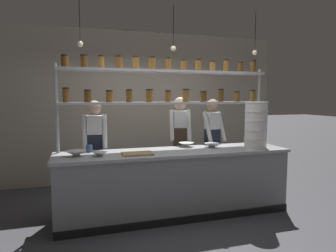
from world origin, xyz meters
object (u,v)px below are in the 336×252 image
cutting_board (137,154)px  prep_bowl_center_front (212,145)px  chef_center (180,139)px  chef_left (95,147)px  container_stack (256,125)px  chef_right (212,140)px  serving_cup_front (89,148)px  spice_shelf_unit (167,88)px  prep_bowl_center_back (76,154)px  prep_bowl_near_left (186,145)px  prep_bowl_near_right (100,154)px

cutting_board → prep_bowl_center_front: (1.18, 0.23, 0.02)m
chef_center → prep_bowl_center_front: chef_center is taller
chef_left → container_stack: chef_left is taller
chef_left → chef_center: chef_center is taller
container_stack → cutting_board: bearing=-179.0°
chef_right → serving_cup_front: chef_right is taller
chef_left → serving_cup_front: bearing=-100.7°
chef_left → cutting_board: size_ratio=4.06×
chef_center → chef_right: size_ratio=1.02×
prep_bowl_center_front → spice_shelf_unit: bearing=160.0°
chef_center → serving_cup_front: bearing=-146.5°
cutting_board → serving_cup_front: size_ratio=4.12×
chef_right → prep_bowl_center_back: 2.33m
chef_center → chef_right: chef_center is taller
prep_bowl_near_left → serving_cup_front: bearing=-179.2°
prep_bowl_center_back → prep_bowl_near_right: (0.29, -0.08, -0.01)m
container_stack → cutting_board: (-1.80, -0.03, -0.33)m
prep_bowl_center_front → prep_bowl_near_right: 1.67m
chef_center → prep_bowl_near_right: bearing=-133.9°
chef_left → prep_bowl_center_back: 0.69m
chef_center → chef_left: bearing=-158.7°
spice_shelf_unit → chef_left: 1.39m
chef_left → cutting_board: chef_left is taller
cutting_board → container_stack: bearing=1.0°
prep_bowl_center_front → prep_bowl_near_right: (-1.66, -0.19, -0.00)m
prep_bowl_center_back → prep_bowl_near_left: bearing=10.3°
prep_bowl_near_right → spice_shelf_unit: bearing=22.6°
chef_left → prep_bowl_near_left: chef_left is taller
chef_right → prep_bowl_center_front: chef_right is taller
prep_bowl_near_left → prep_bowl_center_front: (0.34, -0.18, -0.00)m
spice_shelf_unit → prep_bowl_center_back: bearing=-165.2°
chef_center → chef_right: (0.53, -0.17, -0.02)m
chef_center → serving_cup_front: chef_center is taller
prep_bowl_near_right → serving_cup_front: size_ratio=2.00×
prep_bowl_center_front → prep_bowl_center_back: prep_bowl_center_back is taller
chef_center → prep_bowl_center_back: (-1.70, -0.86, -0.01)m
chef_right → prep_bowl_near_right: chef_right is taller
chef_left → prep_bowl_near_left: (1.33, -0.35, 0.02)m
chef_left → spice_shelf_unit: bearing=-11.3°
container_stack → serving_cup_front: container_stack is taller
prep_bowl_center_front → cutting_board: bearing=-169.0°
chef_left → prep_bowl_center_front: size_ratio=7.05×
prep_bowl_near_right → container_stack: bearing=-0.2°
chef_center → cutting_board: chef_center is taller
container_stack → chef_right: bearing=113.3°
chef_right → cutting_board: bearing=-163.9°
spice_shelf_unit → prep_bowl_center_front: 1.09m
container_stack → prep_bowl_near_left: container_stack is taller
chef_left → container_stack: 2.43m
chef_center → prep_bowl_near_left: size_ratio=7.25×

